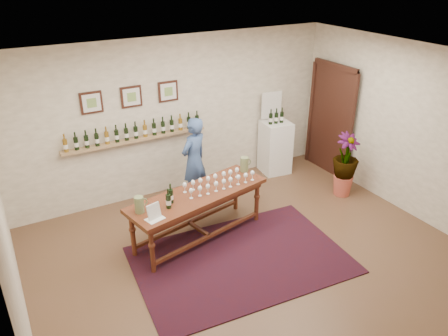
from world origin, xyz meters
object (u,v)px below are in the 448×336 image
tasting_table (198,200)px  potted_plant (345,165)px  display_pedestal (275,147)px  person (194,160)px

tasting_table → potted_plant: bearing=-13.3°
display_pedestal → tasting_table: bearing=-150.5°
tasting_table → display_pedestal: display_pedestal is taller
display_pedestal → person: (-1.91, -0.26, 0.25)m
display_pedestal → person: bearing=-172.2°
potted_plant → person: size_ratio=0.66×
potted_plant → tasting_table: bearing=178.7°
potted_plant → person: person is taller
display_pedestal → person: 1.95m
display_pedestal → potted_plant: display_pedestal is taller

